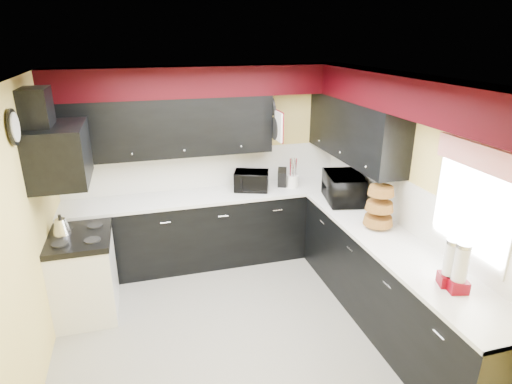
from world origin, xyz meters
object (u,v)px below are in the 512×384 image
(toaster_oven, at_px, (251,181))
(knife_block, at_px, (282,178))
(microwave, at_px, (344,188))
(kettle, at_px, (61,226))
(utensil_crock, at_px, (293,181))

(toaster_oven, height_order, knife_block, toaster_oven)
(microwave, xyz_separation_m, kettle, (-3.17, 0.00, -0.11))
(knife_block, xyz_separation_m, kettle, (-2.63, -0.69, -0.06))
(utensil_crock, xyz_separation_m, kettle, (-2.76, -0.64, -0.02))
(microwave, relative_size, knife_block, 2.47)
(microwave, bearing_deg, kettle, 101.71)
(toaster_oven, distance_m, kettle, 2.31)
(kettle, bearing_deg, utensil_crock, 13.02)
(knife_block, bearing_deg, microwave, -30.59)
(microwave, xyz_separation_m, utensil_crock, (-0.41, 0.64, -0.09))
(utensil_crock, relative_size, kettle, 0.89)
(microwave, bearing_deg, utensil_crock, 44.63)
(utensil_crock, height_order, knife_block, knife_block)
(knife_block, bearing_deg, kettle, -144.07)
(toaster_oven, relative_size, utensil_crock, 2.66)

